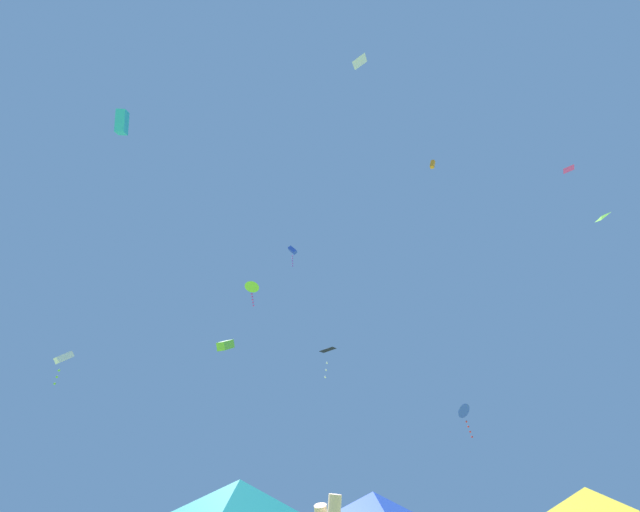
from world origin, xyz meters
name	(u,v)px	position (x,y,z in m)	size (l,w,h in m)	color
canopy_tent_blue	(375,512)	(2.10, 9.48, 3.06)	(3.36, 3.36, 3.60)	#9E9EA3
canopy_tent_teal	(237,502)	(-1.93, 7.74, 3.05)	(3.36, 3.36, 3.59)	#9E9EA3
canopy_tent_yellow	(593,509)	(7.75, 7.40, 2.91)	(3.20, 3.20, 3.43)	#9E9EA3
kite_black_diamond	(327,350)	(2.12, 29.91, 18.54)	(1.87, 1.70, 3.08)	black
kite_orange_box	(433,164)	(9.50, 13.90, 26.75)	(0.56, 0.50, 0.75)	orange
kite_cyan_box	(122,122)	(-10.66, 7.68, 20.98)	(0.54, 1.17, 1.37)	#2DB7CC
kite_blue_box	(293,251)	(-1.54, 24.56, 26.40)	(0.98, 0.67, 2.27)	blue
kite_lime_box	(226,345)	(-4.76, 16.36, 12.02)	(0.91, 1.38, 1.08)	#75D138
kite_magenta_diamond	(569,169)	(13.55, 7.58, 18.30)	(0.45, 0.63, 0.23)	#D6389E
kite_white_box	(64,358)	(-17.53, 22.69, 13.89)	(1.05, 1.17, 2.68)	white
kite_blue_delta	(464,411)	(8.97, 17.53, 8.86)	(1.08, 1.02, 1.78)	blue
kite_lime_delta	(252,287)	(-5.23, 26.10, 23.01)	(1.81, 1.81, 2.59)	#75D138
kite_white_diamond	(358,61)	(2.69, 6.29, 26.84)	(1.21, 1.17, 0.99)	white
kite_lime_diamond	(602,217)	(15.90, 9.57, 16.82)	(1.01, 0.97, 0.73)	#75D138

